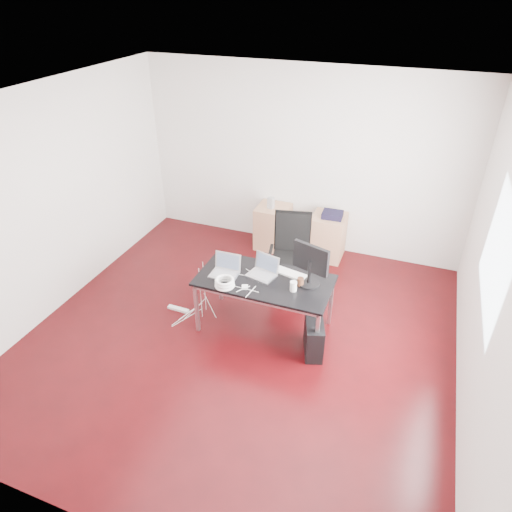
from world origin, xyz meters
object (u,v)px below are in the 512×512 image
(office_chair, at_px, (291,249))
(filing_cabinet_right, at_px, (328,236))
(pc_tower, at_px, (314,337))
(filing_cabinet_left, at_px, (273,227))
(desk, at_px, (265,283))

(office_chair, bearing_deg, filing_cabinet_right, 60.64)
(filing_cabinet_right, height_order, pc_tower, filing_cabinet_right)
(filing_cabinet_left, height_order, filing_cabinet_right, same)
(desk, bearing_deg, filing_cabinet_right, 80.30)
(filing_cabinet_left, relative_size, filing_cabinet_right, 1.00)
(desk, height_order, office_chair, office_chair)
(desk, relative_size, filing_cabinet_left, 2.29)
(filing_cabinet_left, relative_size, pc_tower, 1.56)
(filing_cabinet_left, bearing_deg, office_chair, -58.74)
(desk, relative_size, pc_tower, 3.56)
(filing_cabinet_right, distance_m, pc_tower, 2.19)
(office_chair, height_order, pc_tower, office_chair)
(filing_cabinet_left, bearing_deg, filing_cabinet_right, 0.00)
(office_chair, height_order, filing_cabinet_left, office_chair)
(desk, distance_m, filing_cabinet_left, 2.06)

